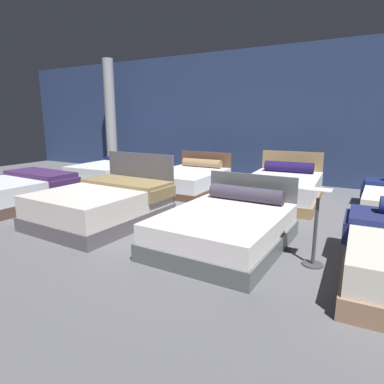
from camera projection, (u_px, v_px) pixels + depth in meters
ground_plane at (202, 210)px, 6.22m from camera, size 18.00×18.00×0.02m
showroom_back_wall at (263, 116)px, 8.82m from camera, size 18.00×0.06×3.50m
bed_0 at (15, 192)px, 6.46m from camera, size 1.73×2.05×0.60m
bed_1 at (104, 205)px, 5.42m from camera, size 1.70×2.09×1.06m
bed_2 at (226, 228)px, 4.41m from camera, size 1.54×2.04×0.85m
bed_4 at (112, 172)px, 8.91m from camera, size 1.64×2.19×0.58m
bed_5 at (188, 180)px, 7.85m from camera, size 1.53×2.03×0.84m
bed_6 at (282, 188)px, 6.76m from camera, size 1.56×2.19×0.95m
price_sign at (315, 237)px, 3.78m from camera, size 0.28×0.24×0.91m
support_pillar at (110, 116)px, 10.50m from camera, size 0.34×0.34×3.50m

